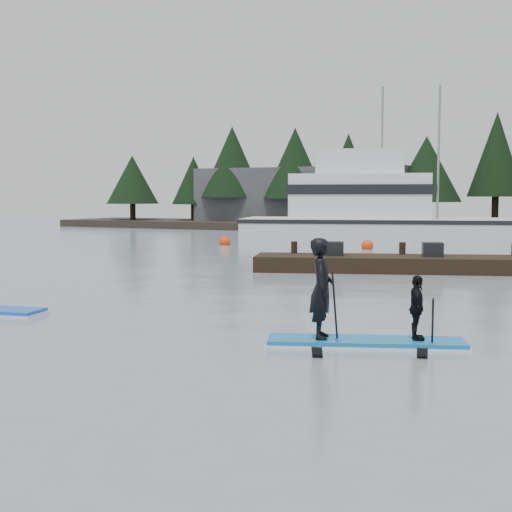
% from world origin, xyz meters
% --- Properties ---
extents(ground, '(160.00, 160.00, 0.00)m').
position_xyz_m(ground, '(0.00, 0.00, 0.00)').
color(ground, gray).
rests_on(ground, ground).
extents(far_shore, '(70.00, 8.00, 0.60)m').
position_xyz_m(far_shore, '(0.00, 42.00, 0.30)').
color(far_shore, '#2D281E').
rests_on(far_shore, ground).
extents(treeline, '(60.00, 4.00, 8.00)m').
position_xyz_m(treeline, '(0.00, 42.00, 0.00)').
color(treeline, black).
rests_on(treeline, ground).
extents(waterfront_building, '(18.00, 6.00, 5.00)m').
position_xyz_m(waterfront_building, '(-14.00, 44.00, 2.50)').
color(waterfront_building, '#4C4C51').
rests_on(waterfront_building, ground).
extents(fishing_boat_large, '(19.13, 10.16, 10.32)m').
position_xyz_m(fishing_boat_large, '(-3.47, 31.10, 0.79)').
color(fishing_boat_large, silver).
rests_on(fishing_boat_large, ground).
extents(floating_dock, '(16.47, 7.43, 0.55)m').
position_xyz_m(floating_dock, '(4.79, 15.05, 0.28)').
color(floating_dock, black).
rests_on(floating_dock, ground).
extents(buoy_a, '(0.64, 0.64, 0.64)m').
position_xyz_m(buoy_a, '(-10.43, 23.41, 0.00)').
color(buoy_a, '#E93A0B').
rests_on(buoy_a, ground).
extents(buoy_b, '(0.62, 0.62, 0.62)m').
position_xyz_m(buoy_b, '(-2.45, 23.93, 0.00)').
color(buoy_b, '#E93A0B').
rests_on(buoy_b, ground).
extents(paddleboard_duo, '(3.61, 2.01, 2.44)m').
position_xyz_m(paddleboard_duo, '(4.36, 1.16, 0.65)').
color(paddleboard_duo, '#126AAB').
rests_on(paddleboard_duo, ground).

